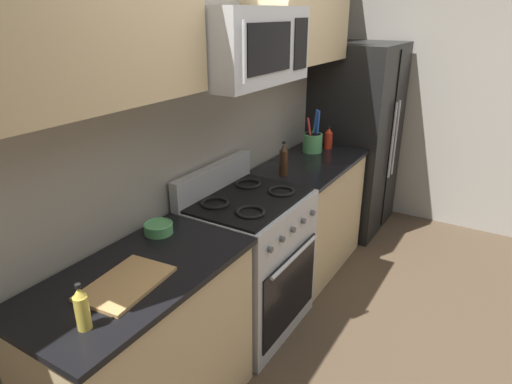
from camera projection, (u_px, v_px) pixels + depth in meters
The scene contains 16 objects.
ground_plane at pixel (344, 360), 2.72m from camera, with size 16.00×16.00×0.00m, color #473828.
wall_back at pixel (199, 130), 2.73m from camera, with size 8.00×0.10×2.60m, color #9E998E.
counter_left at pixel (146, 353), 2.14m from camera, with size 1.09×0.59×0.91m.
range_oven at pixel (249, 262), 2.87m from camera, with size 0.76×0.63×1.09m.
counter_right at pixel (309, 214), 3.59m from camera, with size 1.02×0.59×0.91m.
refrigerator at pixel (355, 139), 4.18m from camera, with size 0.85×0.70×1.72m.
wall_right at pixel (448, 90), 4.11m from camera, with size 0.10×8.00×2.60m, color #9E998E.
microwave at pixel (244, 46), 2.38m from camera, with size 0.78×0.44×0.39m.
upper_cabinets_left at pixel (77, 6), 1.62m from camera, with size 1.08×0.34×0.73m.
upper_cabinets_right at pixel (300, 8), 3.08m from camera, with size 1.01×0.34×0.73m.
utensil_crock at pixel (313, 141), 3.61m from camera, with size 0.16×0.16×0.34m.
cutting_board at pixel (126, 283), 1.87m from camera, with size 0.38×0.25×0.02m, color tan.
bottle_oil at pixel (82, 309), 1.58m from camera, with size 0.05×0.05×0.19m.
bottle_soy at pixel (284, 160), 3.07m from camera, with size 0.06×0.06×0.24m.
bottle_hot_sauce at pixel (328, 138), 3.70m from camera, with size 0.07×0.07×0.19m.
prep_bowl at pixel (158, 228), 2.30m from camera, with size 0.15×0.15×0.06m.
Camera 1 is at (-2.10, -0.64, 1.98)m, focal length 31.21 mm.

